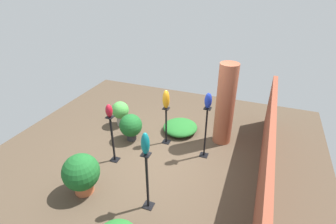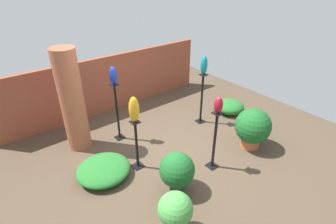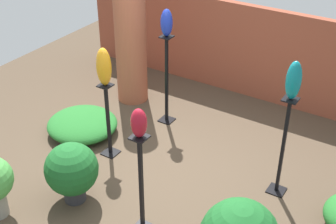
{
  "view_description": "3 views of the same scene",
  "coord_description": "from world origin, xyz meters",
  "px_view_note": "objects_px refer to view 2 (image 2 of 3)",
  "views": [
    {
      "loc": [
        4.65,
        2.1,
        4.03
      ],
      "look_at": [
        -0.26,
        0.22,
        1.17
      ],
      "focal_mm": 28.0,
      "sensor_mm": 36.0,
      "label": 1
    },
    {
      "loc": [
        -2.66,
        -3.44,
        3.42
      ],
      "look_at": [
        0.1,
        0.08,
        0.91
      ],
      "focal_mm": 28.0,
      "sensor_mm": 36.0,
      "label": 2
    },
    {
      "loc": [
        2.59,
        -3.8,
        3.68
      ],
      "look_at": [
        0.12,
        0.14,
        0.83
      ],
      "focal_mm": 50.0,
      "sensor_mm": 36.0,
      "label": 3
    }
  ],
  "objects_px": {
    "art_vase_cobalt": "(113,75)",
    "potted_plant_near_pillar": "(175,211)",
    "pedestal_cobalt": "(117,115)",
    "art_vase_ruby": "(218,105)",
    "brick_pillar": "(72,101)",
    "pedestal_teal": "(202,101)",
    "pedestal_amber": "(137,147)",
    "art_vase_amber": "(134,110)",
    "potted_plant_front_left": "(177,171)",
    "potted_plant_front_right": "(253,127)",
    "art_vase_teal": "(204,65)",
    "pedestal_ruby": "(214,143)"
  },
  "relations": [
    {
      "from": "art_vase_cobalt",
      "to": "potted_plant_near_pillar",
      "type": "xyz_separation_m",
      "value": [
        -0.55,
        -2.63,
        -1.05
      ]
    },
    {
      "from": "pedestal_cobalt",
      "to": "art_vase_cobalt",
      "type": "bearing_deg",
      "value": -90.0
    },
    {
      "from": "pedestal_cobalt",
      "to": "art_vase_ruby",
      "type": "height_order",
      "value": "art_vase_ruby"
    },
    {
      "from": "brick_pillar",
      "to": "pedestal_teal",
      "type": "distance_m",
      "value": 2.92
    },
    {
      "from": "pedestal_amber",
      "to": "art_vase_cobalt",
      "type": "relative_size",
      "value": 2.73
    },
    {
      "from": "art_vase_amber",
      "to": "potted_plant_front_left",
      "type": "relative_size",
      "value": 0.65
    },
    {
      "from": "art_vase_cobalt",
      "to": "potted_plant_near_pillar",
      "type": "relative_size",
      "value": 0.5
    },
    {
      "from": "pedestal_cobalt",
      "to": "art_vase_ruby",
      "type": "relative_size",
      "value": 4.34
    },
    {
      "from": "art_vase_amber",
      "to": "art_vase_ruby",
      "type": "xyz_separation_m",
      "value": [
        1.13,
        -0.89,
        0.09
      ]
    },
    {
      "from": "pedestal_teal",
      "to": "potted_plant_front_left",
      "type": "height_order",
      "value": "pedestal_teal"
    },
    {
      "from": "art_vase_cobalt",
      "to": "potted_plant_front_left",
      "type": "height_order",
      "value": "art_vase_cobalt"
    },
    {
      "from": "art_vase_ruby",
      "to": "potted_plant_near_pillar",
      "type": "relative_size",
      "value": 0.41
    },
    {
      "from": "art_vase_amber",
      "to": "potted_plant_near_pillar",
      "type": "height_order",
      "value": "art_vase_amber"
    },
    {
      "from": "brick_pillar",
      "to": "art_vase_amber",
      "type": "xyz_separation_m",
      "value": [
        0.61,
        -1.35,
        0.19
      ]
    },
    {
      "from": "potted_plant_front_left",
      "to": "art_vase_cobalt",
      "type": "bearing_deg",
      "value": 90.38
    },
    {
      "from": "art_vase_cobalt",
      "to": "potted_plant_front_right",
      "type": "xyz_separation_m",
      "value": [
        2.05,
        -2.01,
        -1.02
      ]
    },
    {
      "from": "art_vase_teal",
      "to": "potted_plant_near_pillar",
      "type": "height_order",
      "value": "art_vase_teal"
    },
    {
      "from": "pedestal_teal",
      "to": "potted_plant_near_pillar",
      "type": "distance_m",
      "value": 3.2
    },
    {
      "from": "pedestal_cobalt",
      "to": "potted_plant_front_left",
      "type": "bearing_deg",
      "value": -89.62
    },
    {
      "from": "pedestal_teal",
      "to": "potted_plant_front_right",
      "type": "bearing_deg",
      "value": -85.01
    },
    {
      "from": "art_vase_ruby",
      "to": "pedestal_cobalt",
      "type": "bearing_deg",
      "value": 115.59
    },
    {
      "from": "pedestal_ruby",
      "to": "potted_plant_front_left",
      "type": "bearing_deg",
      "value": -177.92
    },
    {
      "from": "potted_plant_near_pillar",
      "to": "potted_plant_front_left",
      "type": "relative_size",
      "value": 1.0
    },
    {
      "from": "pedestal_amber",
      "to": "pedestal_teal",
      "type": "xyz_separation_m",
      "value": [
        2.12,
        0.46,
        0.11
      ]
    },
    {
      "from": "potted_plant_front_right",
      "to": "pedestal_cobalt",
      "type": "bearing_deg",
      "value": 135.54
    },
    {
      "from": "art_vase_amber",
      "to": "potted_plant_front_left",
      "type": "xyz_separation_m",
      "value": [
        0.21,
        -0.92,
        -0.84
      ]
    },
    {
      "from": "pedestal_cobalt",
      "to": "pedestal_ruby",
      "type": "height_order",
      "value": "pedestal_cobalt"
    },
    {
      "from": "pedestal_ruby",
      "to": "art_vase_teal",
      "type": "xyz_separation_m",
      "value": [
        0.99,
        1.34,
        0.92
      ]
    },
    {
      "from": "art_vase_teal",
      "to": "potted_plant_front_left",
      "type": "distance_m",
      "value": 2.58
    },
    {
      "from": "art_vase_ruby",
      "to": "potted_plant_front_left",
      "type": "xyz_separation_m",
      "value": [
        -0.93,
        -0.03,
        -0.92
      ]
    },
    {
      "from": "brick_pillar",
      "to": "art_vase_ruby",
      "type": "distance_m",
      "value": 2.85
    },
    {
      "from": "art_vase_ruby",
      "to": "art_vase_teal",
      "type": "bearing_deg",
      "value": 53.65
    },
    {
      "from": "art_vase_cobalt",
      "to": "art_vase_ruby",
      "type": "relative_size",
      "value": 1.23
    },
    {
      "from": "art_vase_cobalt",
      "to": "art_vase_teal",
      "type": "height_order",
      "value": "art_vase_cobalt"
    },
    {
      "from": "pedestal_cobalt",
      "to": "pedestal_amber",
      "type": "height_order",
      "value": "pedestal_cobalt"
    },
    {
      "from": "pedestal_teal",
      "to": "potted_plant_near_pillar",
      "type": "relative_size",
      "value": 1.69
    },
    {
      "from": "brick_pillar",
      "to": "art_vase_cobalt",
      "type": "height_order",
      "value": "brick_pillar"
    },
    {
      "from": "brick_pillar",
      "to": "art_vase_amber",
      "type": "distance_m",
      "value": 1.49
    },
    {
      "from": "pedestal_cobalt",
      "to": "art_vase_teal",
      "type": "height_order",
      "value": "art_vase_teal"
    },
    {
      "from": "potted_plant_front_right",
      "to": "potted_plant_near_pillar",
      "type": "bearing_deg",
      "value": -166.52
    },
    {
      "from": "art_vase_amber",
      "to": "art_vase_ruby",
      "type": "height_order",
      "value": "art_vase_amber"
    },
    {
      "from": "pedestal_ruby",
      "to": "art_vase_cobalt",
      "type": "relative_size",
      "value": 3.2
    },
    {
      "from": "brick_pillar",
      "to": "potted_plant_front_right",
      "type": "bearing_deg",
      "value": -38.69
    },
    {
      "from": "art_vase_cobalt",
      "to": "art_vase_amber",
      "type": "xyz_separation_m",
      "value": [
        -0.2,
        -1.07,
        -0.24
      ]
    },
    {
      "from": "art_vase_ruby",
      "to": "potted_plant_front_left",
      "type": "relative_size",
      "value": 0.41
    },
    {
      "from": "art_vase_ruby",
      "to": "potted_plant_front_right",
      "type": "xyz_separation_m",
      "value": [
        1.11,
        -0.05,
        -0.86
      ]
    },
    {
      "from": "pedestal_cobalt",
      "to": "pedestal_ruby",
      "type": "distance_m",
      "value": 2.17
    },
    {
      "from": "pedestal_amber",
      "to": "art_vase_cobalt",
      "type": "height_order",
      "value": "art_vase_cobalt"
    },
    {
      "from": "potted_plant_front_left",
      "to": "potted_plant_near_pillar",
      "type": "bearing_deg",
      "value": -131.47
    },
    {
      "from": "brick_pillar",
      "to": "potted_plant_front_left",
      "type": "distance_m",
      "value": 2.5
    }
  ]
}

